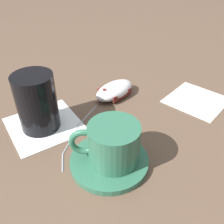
{
  "coord_description": "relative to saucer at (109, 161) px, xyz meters",
  "views": [
    {
      "loc": [
        0.36,
        0.25,
        0.32
      ],
      "look_at": [
        0.01,
        0.05,
        0.03
      ],
      "focal_mm": 40.0,
      "sensor_mm": 36.0,
      "label": 1
    }
  ],
  "objects": [
    {
      "name": "napkin_under_glass",
      "position": [
        -0.02,
        -0.17,
        -0.0
      ],
      "size": [
        0.18,
        0.18,
        0.0
      ],
      "primitive_type": "cube",
      "rotation": [
        0.0,
        0.0,
        -0.47
      ],
      "color": "white",
      "rests_on": "ground"
    },
    {
      "name": "coffee_cup",
      "position": [
        -0.0,
        0.0,
        0.04
      ],
      "size": [
        0.08,
        0.11,
        0.07
      ],
      "color": "#2D664C",
      "rests_on": "saucer"
    },
    {
      "name": "napkin_spare",
      "position": [
        -0.27,
        0.08,
        -0.0
      ],
      "size": [
        0.14,
        0.14,
        0.0
      ],
      "primitive_type": "cube",
      "rotation": [
        0.0,
        0.0,
        -0.2
      ],
      "color": "silver",
      "rests_on": "ground"
    },
    {
      "name": "drinking_glass",
      "position": [
        -0.02,
        -0.17,
        0.05
      ],
      "size": [
        0.08,
        0.08,
        0.11
      ],
      "primitive_type": "cylinder",
      "color": "black",
      "rests_on": "napkin_under_glass"
    },
    {
      "name": "computer_mouse",
      "position": [
        -0.19,
        -0.1,
        0.01
      ],
      "size": [
        0.12,
        0.08,
        0.03
      ],
      "color": "silver",
      "rests_on": "ground"
    },
    {
      "name": "saucer",
      "position": [
        0.0,
        0.0,
        0.0
      ],
      "size": [
        0.13,
        0.13,
        0.01
      ],
      "primitive_type": "cylinder",
      "color": "#2D664C",
      "rests_on": "ground"
    },
    {
      "name": "ground_plane",
      "position": [
        -0.11,
        -0.1,
        -0.01
      ],
      "size": [
        3.0,
        3.0,
        0.0
      ],
      "primitive_type": "plane",
      "color": "brown"
    },
    {
      "name": "mouse_cable",
      "position": [
        -0.04,
        -0.09,
        -0.0
      ],
      "size": [
        0.19,
        0.06,
        0.0
      ],
      "color": "gray",
      "rests_on": "ground"
    }
  ]
}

